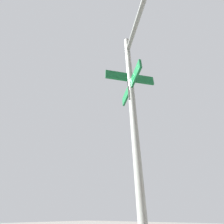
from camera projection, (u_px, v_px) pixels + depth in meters
traffic_signal_near at (154, 36)px, 2.14m from camera, size 2.08×2.33×5.27m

